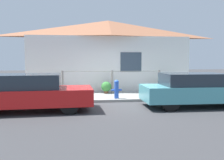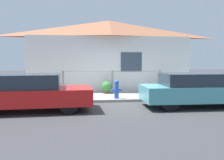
{
  "view_description": "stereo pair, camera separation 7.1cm",
  "coord_description": "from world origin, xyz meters",
  "px_view_note": "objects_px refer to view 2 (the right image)",
  "views": [
    {
      "loc": [
        -1.67,
        -10.05,
        1.79
      ],
      "look_at": [
        -0.25,
        0.3,
        0.9
      ],
      "focal_mm": 40.0,
      "sensor_mm": 36.0,
      "label": 1
    },
    {
      "loc": [
        -1.6,
        -10.06,
        1.79
      ],
      "look_at": [
        -0.25,
        0.3,
        0.9
      ],
      "focal_mm": 40.0,
      "sensor_mm": 36.0,
      "label": 2
    }
  ],
  "objects_px": {
    "car_left": "(30,92)",
    "potted_plant_by_fence": "(42,89)",
    "potted_plant_near_hydrant": "(106,87)",
    "potted_plant_corner": "(167,86)",
    "fire_hydrant": "(117,89)",
    "car_right": "(195,90)"
  },
  "relations": [
    {
      "from": "car_left",
      "to": "car_right",
      "type": "bearing_deg",
      "value": -1.75
    },
    {
      "from": "car_left",
      "to": "potted_plant_corner",
      "type": "height_order",
      "value": "car_left"
    },
    {
      "from": "potted_plant_corner",
      "to": "potted_plant_near_hydrant",
      "type": "bearing_deg",
      "value": 179.56
    },
    {
      "from": "car_right",
      "to": "potted_plant_corner",
      "type": "xyz_separation_m",
      "value": [
        0.07,
        3.25,
        -0.2
      ]
    },
    {
      "from": "car_right",
      "to": "car_left",
      "type": "bearing_deg",
      "value": -178.67
    },
    {
      "from": "car_left",
      "to": "potted_plant_by_fence",
      "type": "distance_m",
      "value": 2.87
    },
    {
      "from": "car_left",
      "to": "car_right",
      "type": "height_order",
      "value": "car_left"
    },
    {
      "from": "car_left",
      "to": "potted_plant_near_hydrant",
      "type": "relative_size",
      "value": 7.24
    },
    {
      "from": "fire_hydrant",
      "to": "potted_plant_by_fence",
      "type": "relative_size",
      "value": 1.48
    },
    {
      "from": "car_right",
      "to": "potted_plant_near_hydrant",
      "type": "bearing_deg",
      "value": 133.53
    },
    {
      "from": "car_left",
      "to": "car_right",
      "type": "distance_m",
      "value": 5.97
    },
    {
      "from": "potted_plant_near_hydrant",
      "to": "potted_plant_corner",
      "type": "xyz_separation_m",
      "value": [
        3.05,
        -0.02,
        0.02
      ]
    },
    {
      "from": "car_right",
      "to": "potted_plant_by_fence",
      "type": "height_order",
      "value": "car_right"
    },
    {
      "from": "potted_plant_near_hydrant",
      "to": "potted_plant_by_fence",
      "type": "xyz_separation_m",
      "value": [
        -3.01,
        -0.42,
        -0.02
      ]
    },
    {
      "from": "car_left",
      "to": "car_right",
      "type": "xyz_separation_m",
      "value": [
        5.97,
        0.0,
        -0.0
      ]
    },
    {
      "from": "fire_hydrant",
      "to": "potted_plant_near_hydrant",
      "type": "xyz_separation_m",
      "value": [
        -0.26,
        1.6,
        -0.1
      ]
    },
    {
      "from": "potted_plant_corner",
      "to": "potted_plant_by_fence",
      "type": "bearing_deg",
      "value": -176.23
    },
    {
      "from": "car_right",
      "to": "potted_plant_by_fence",
      "type": "bearing_deg",
      "value": 155.82
    },
    {
      "from": "car_right",
      "to": "fire_hydrant",
      "type": "height_order",
      "value": "car_right"
    },
    {
      "from": "car_right",
      "to": "potted_plant_corner",
      "type": "distance_m",
      "value": 3.26
    },
    {
      "from": "fire_hydrant",
      "to": "potted_plant_near_hydrant",
      "type": "relative_size",
      "value": 1.37
    },
    {
      "from": "car_left",
      "to": "potted_plant_near_hydrant",
      "type": "xyz_separation_m",
      "value": [
        2.99,
        3.28,
        -0.22
      ]
    }
  ]
}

